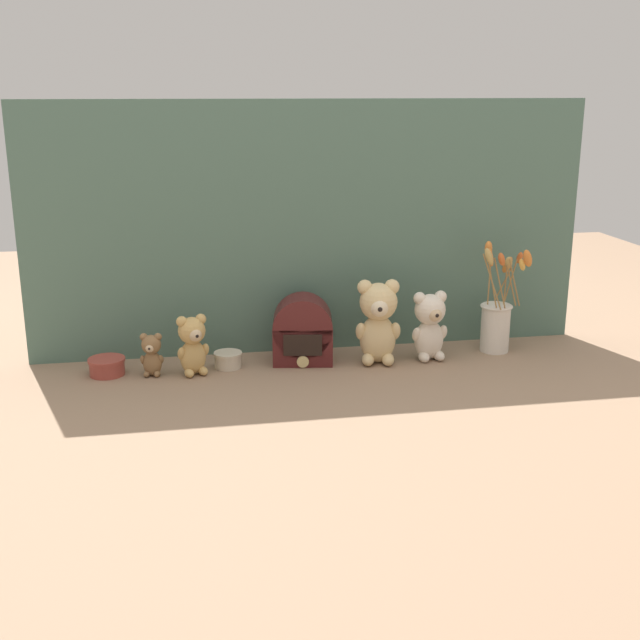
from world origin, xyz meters
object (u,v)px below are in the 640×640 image
(teddy_bear_small, at_px, (193,344))
(teddy_bear_large, at_px, (378,320))
(teddy_bear_medium, at_px, (429,324))
(vintage_radio, at_px, (303,332))
(decorative_tin_short, at_px, (107,366))
(decorative_tin_tall, at_px, (228,360))
(teddy_bear_tiny, at_px, (152,354))
(flower_vase, at_px, (497,317))

(teddy_bear_small, bearing_deg, teddy_bear_large, 0.89)
(teddy_bear_medium, bearing_deg, vintage_radio, 173.68)
(decorative_tin_short, bearing_deg, decorative_tin_tall, 0.02)
(decorative_tin_short, bearing_deg, teddy_bear_medium, -1.72)
(teddy_bear_medium, xyz_separation_m, teddy_bear_tiny, (-0.83, 0.00, -0.04))
(teddy_bear_large, bearing_deg, teddy_bear_tiny, 179.75)
(vintage_radio, bearing_deg, teddy_bear_small, -170.84)
(teddy_bear_medium, bearing_deg, teddy_bear_large, -179.27)
(decorative_tin_tall, height_order, decorative_tin_short, decorative_tin_short)
(flower_vase, relative_size, decorative_tin_tall, 4.17)
(teddy_bear_large, bearing_deg, flower_vase, 5.49)
(flower_vase, bearing_deg, vintage_radio, 179.37)
(teddy_bear_tiny, distance_m, decorative_tin_short, 0.14)
(teddy_bear_large, distance_m, decorative_tin_tall, 0.46)
(teddy_bear_large, relative_size, teddy_bear_medium, 1.20)
(teddy_bear_medium, relative_size, vintage_radio, 1.04)
(teddy_bear_medium, height_order, vintage_radio, teddy_bear_medium)
(decorative_tin_tall, bearing_deg, teddy_bear_large, -3.96)
(teddy_bear_medium, xyz_separation_m, teddy_bear_small, (-0.71, -0.01, -0.02))
(teddy_bear_medium, relative_size, decorative_tin_tall, 2.53)
(teddy_bear_small, xyz_separation_m, vintage_radio, (0.33, 0.05, 0.00))
(vintage_radio, bearing_deg, teddy_bear_medium, -6.32)
(flower_vase, bearing_deg, teddy_bear_medium, -171.21)
(teddy_bear_tiny, relative_size, decorative_tin_tall, 1.51)
(teddy_bear_tiny, bearing_deg, teddy_bear_large, -0.25)
(decorative_tin_tall, distance_m, decorative_tin_short, 0.35)
(flower_vase, distance_m, decorative_tin_tall, 0.85)
(teddy_bear_tiny, xyz_separation_m, vintage_radio, (0.45, 0.04, 0.03))
(teddy_bear_small, relative_size, decorative_tin_short, 1.67)
(teddy_bear_large, distance_m, teddy_bear_small, 0.55)
(decorative_tin_short, bearing_deg, flower_vase, 0.33)
(flower_vase, xyz_separation_m, decorative_tin_short, (-1.19, -0.01, -0.09))
(decorative_tin_tall, bearing_deg, vintage_radio, 3.39)
(flower_vase, bearing_deg, decorative_tin_short, -179.67)
(teddy_bear_large, xyz_separation_m, decorative_tin_tall, (-0.45, 0.03, -0.11))
(teddy_bear_medium, bearing_deg, teddy_bear_tiny, 179.94)
(decorative_tin_tall, bearing_deg, flower_vase, 0.46)
(decorative_tin_short, bearing_deg, vintage_radio, 1.35)
(teddy_bear_small, relative_size, vintage_radio, 0.87)
(teddy_bear_large, distance_m, teddy_bear_tiny, 0.67)
(teddy_bear_small, xyz_separation_m, teddy_bear_tiny, (-0.12, 0.01, -0.03))
(teddy_bear_large, bearing_deg, decorative_tin_tall, 176.04)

